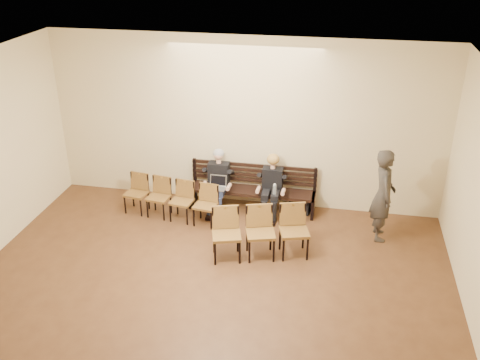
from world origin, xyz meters
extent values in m
cube|color=beige|center=(0.00, 5.00, 1.75)|extent=(8.00, 0.02, 3.50)
cube|color=white|center=(0.00, 0.00, 3.50)|extent=(8.00, 10.00, 0.02)
cube|color=black|center=(0.23, 4.65, 0.23)|extent=(2.60, 0.90, 0.45)
cube|color=silver|center=(-0.42, 4.29, 0.57)|extent=(0.35, 0.28, 0.24)
cylinder|color=silver|center=(0.74, 4.30, 0.57)|extent=(0.08, 0.08, 0.23)
cube|color=black|center=(1.22, 4.75, 0.16)|extent=(0.47, 0.36, 0.31)
imported|color=#342F2A|center=(2.77, 4.05, 1.02)|extent=(0.57, 0.79, 2.04)
cube|color=brown|center=(-1.31, 4.00, 0.40)|extent=(1.99, 0.72, 0.80)
cube|color=brown|center=(0.68, 2.97, 0.47)|extent=(1.76, 0.97, 0.94)
camera|label=1|loc=(1.86, -4.96, 5.40)|focal=40.00mm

